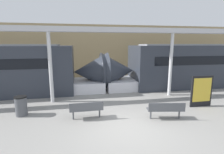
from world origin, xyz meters
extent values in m
plane|color=gray|center=(0.00, 0.00, 0.00)|extent=(60.00, 60.00, 0.00)
cube|color=tan|center=(0.00, 10.75, 2.50)|extent=(56.00, 0.20, 5.00)
cube|color=#2D333D|center=(8.70, 5.97, 1.55)|extent=(13.30, 2.90, 3.10)
cone|color=#2D333D|center=(0.87, 5.97, 1.32)|extent=(2.38, 2.63, 2.63)
cube|color=silver|center=(1.09, 5.97, 0.35)|extent=(2.14, 2.46, 0.70)
cube|color=gray|center=(8.70, 5.97, 3.15)|extent=(11.97, 1.74, 0.10)
cone|color=#2D333D|center=(-1.02, 5.97, 1.32)|extent=(2.38, 2.63, 2.63)
cube|color=silver|center=(-1.25, 5.97, 0.35)|extent=(2.14, 2.46, 0.70)
cube|color=#4C4F54|center=(1.80, 0.48, 0.42)|extent=(1.62, 0.71, 0.04)
cube|color=#4C4F54|center=(1.77, 0.28, 0.62)|extent=(1.55, 0.31, 0.34)
cylinder|color=#4C4F54|center=(1.18, 0.58, 0.20)|extent=(0.07, 0.07, 0.40)
cylinder|color=#4C4F54|center=(2.42, 0.37, 0.20)|extent=(0.07, 0.07, 0.40)
cube|color=#4C4F54|center=(-1.57, 1.15, 0.42)|extent=(1.45, 0.46, 0.04)
cube|color=#4C4F54|center=(-1.57, 0.95, 0.62)|extent=(1.44, 0.05, 0.34)
cylinder|color=#4C4F54|center=(-2.15, 1.15, 0.20)|extent=(0.07, 0.07, 0.40)
cylinder|color=#4C4F54|center=(-1.00, 1.16, 0.20)|extent=(0.07, 0.07, 0.40)
cylinder|color=#4C4F54|center=(-4.48, 2.02, 0.42)|extent=(0.51, 0.51, 0.85)
cylinder|color=black|center=(-4.48, 2.02, 0.88)|extent=(0.53, 0.53, 0.06)
cube|color=black|center=(4.36, 1.54, 0.82)|extent=(1.20, 0.06, 1.64)
cube|color=gold|center=(4.36, 1.51, 0.90)|extent=(1.02, 0.01, 1.24)
cylinder|color=silver|center=(-3.37, 3.74, 1.93)|extent=(0.20, 0.20, 3.86)
cylinder|color=silver|center=(3.77, 3.74, 1.93)|extent=(0.20, 0.20, 3.86)
cube|color=#B7B7BC|center=(-3.37, 3.74, 4.00)|extent=(28.00, 0.60, 0.28)
camera|label=1|loc=(-1.82, -6.17, 3.25)|focal=28.00mm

